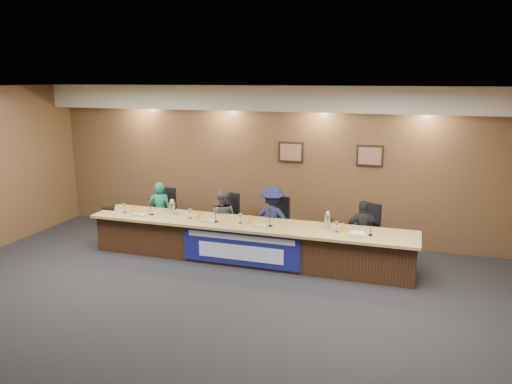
% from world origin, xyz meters
% --- Properties ---
extents(floor, '(10.00, 10.00, 0.00)m').
position_xyz_m(floor, '(0.00, 0.00, 0.00)').
color(floor, black).
rests_on(floor, ground).
extents(ceiling, '(10.00, 8.00, 0.04)m').
position_xyz_m(ceiling, '(0.00, 0.00, 3.20)').
color(ceiling, silver).
rests_on(ceiling, wall_back).
extents(wall_back, '(10.00, 0.04, 3.20)m').
position_xyz_m(wall_back, '(0.00, 4.00, 1.60)').
color(wall_back, brown).
rests_on(wall_back, floor).
extents(soffit, '(10.00, 0.50, 0.50)m').
position_xyz_m(soffit, '(0.00, 3.75, 2.95)').
color(soffit, beige).
rests_on(soffit, wall_back).
extents(dais_body, '(6.00, 0.80, 0.70)m').
position_xyz_m(dais_body, '(0.00, 2.40, 0.35)').
color(dais_body, '#381F11').
rests_on(dais_body, floor).
extents(dais_top, '(6.10, 0.95, 0.05)m').
position_xyz_m(dais_top, '(0.00, 2.35, 0.72)').
color(dais_top, '#A88749').
rests_on(dais_top, dais_body).
extents(banner, '(2.20, 0.02, 0.65)m').
position_xyz_m(banner, '(0.00, 1.99, 0.38)').
color(banner, navy).
rests_on(banner, dais_body).
extents(banner_text_upper, '(2.00, 0.01, 0.10)m').
position_xyz_m(banner_text_upper, '(0.00, 1.97, 0.58)').
color(banner_text_upper, silver).
rests_on(banner_text_upper, banner).
extents(banner_text_lower, '(1.60, 0.01, 0.28)m').
position_xyz_m(banner_text_lower, '(0.00, 1.97, 0.30)').
color(banner_text_lower, silver).
rests_on(banner_text_lower, banner).
extents(wall_photo_left, '(0.52, 0.04, 0.42)m').
position_xyz_m(wall_photo_left, '(0.40, 3.97, 1.85)').
color(wall_photo_left, black).
rests_on(wall_photo_left, wall_back).
extents(wall_photo_right, '(0.52, 0.04, 0.42)m').
position_xyz_m(wall_photo_right, '(2.00, 3.97, 1.85)').
color(wall_photo_right, black).
rests_on(wall_photo_right, wall_back).
extents(panelist_a, '(0.54, 0.46, 1.26)m').
position_xyz_m(panelist_a, '(-2.13, 2.95, 0.63)').
color(panelist_a, '#126145').
rests_on(panelist_a, floor).
extents(panelist_b, '(0.60, 0.49, 1.18)m').
position_xyz_m(panelist_b, '(-0.73, 2.95, 0.59)').
color(panelist_b, '#434448').
rests_on(panelist_b, floor).
extents(panelist_c, '(0.89, 0.54, 1.34)m').
position_xyz_m(panelist_c, '(0.32, 2.95, 0.67)').
color(panelist_c, '#14183B').
rests_on(panelist_c, floor).
extents(panelist_d, '(0.74, 0.44, 1.19)m').
position_xyz_m(panelist_d, '(2.04, 2.95, 0.59)').
color(panelist_d, black).
rests_on(panelist_d, floor).
extents(office_chair_a, '(0.50, 0.50, 0.08)m').
position_xyz_m(office_chair_a, '(-2.13, 3.05, 0.48)').
color(office_chair_a, black).
rests_on(office_chair_a, floor).
extents(office_chair_b, '(0.59, 0.59, 0.08)m').
position_xyz_m(office_chair_b, '(-0.73, 3.05, 0.48)').
color(office_chair_b, black).
rests_on(office_chair_b, floor).
extents(office_chair_c, '(0.59, 0.59, 0.08)m').
position_xyz_m(office_chair_c, '(0.32, 3.05, 0.48)').
color(office_chair_c, black).
rests_on(office_chair_c, floor).
extents(office_chair_d, '(0.64, 0.64, 0.08)m').
position_xyz_m(office_chair_d, '(2.04, 3.05, 0.48)').
color(office_chair_d, black).
rests_on(office_chair_d, floor).
extents(nameplate_a, '(0.24, 0.08, 0.10)m').
position_xyz_m(nameplate_a, '(-2.14, 2.06, 0.80)').
color(nameplate_a, white).
rests_on(nameplate_a, dais_top).
extents(microphone_a, '(0.07, 0.07, 0.02)m').
position_xyz_m(microphone_a, '(-1.93, 2.29, 0.76)').
color(microphone_a, black).
rests_on(microphone_a, dais_top).
extents(juice_glass_a, '(0.06, 0.06, 0.15)m').
position_xyz_m(juice_glass_a, '(-2.36, 2.30, 0.82)').
color(juice_glass_a, '#FF9103').
rests_on(juice_glass_a, dais_top).
extents(water_glass_a, '(0.08, 0.08, 0.18)m').
position_xyz_m(water_glass_a, '(-2.53, 2.26, 0.84)').
color(water_glass_a, silver).
rests_on(water_glass_a, dais_top).
extents(nameplate_b, '(0.24, 0.08, 0.10)m').
position_xyz_m(nameplate_b, '(-0.70, 2.08, 0.80)').
color(nameplate_b, white).
rests_on(nameplate_b, dais_top).
extents(microphone_b, '(0.07, 0.07, 0.02)m').
position_xyz_m(microphone_b, '(-0.55, 2.22, 0.76)').
color(microphone_b, black).
rests_on(microphone_b, dais_top).
extents(juice_glass_b, '(0.06, 0.06, 0.15)m').
position_xyz_m(juice_glass_b, '(-0.94, 2.31, 0.82)').
color(juice_glass_b, '#FF9103').
rests_on(juice_glass_b, dais_top).
extents(water_glass_b, '(0.08, 0.08, 0.18)m').
position_xyz_m(water_glass_b, '(-1.12, 2.30, 0.84)').
color(water_glass_b, silver).
rests_on(water_glass_b, dais_top).
extents(nameplate_c, '(0.24, 0.08, 0.10)m').
position_xyz_m(nameplate_c, '(0.29, 2.09, 0.80)').
color(nameplate_c, white).
rests_on(nameplate_c, dais_top).
extents(microphone_c, '(0.07, 0.07, 0.02)m').
position_xyz_m(microphone_c, '(0.47, 2.27, 0.76)').
color(microphone_c, black).
rests_on(microphone_c, dais_top).
extents(juice_glass_c, '(0.06, 0.06, 0.15)m').
position_xyz_m(juice_glass_c, '(0.07, 2.32, 0.82)').
color(juice_glass_c, '#FF9103').
rests_on(juice_glass_c, dais_top).
extents(water_glass_c, '(0.08, 0.08, 0.18)m').
position_xyz_m(water_glass_c, '(-0.11, 2.29, 0.84)').
color(water_glass_c, silver).
rests_on(water_glass_c, dais_top).
extents(nameplate_d, '(0.24, 0.08, 0.10)m').
position_xyz_m(nameplate_d, '(2.01, 2.06, 0.80)').
color(nameplate_d, white).
rests_on(nameplate_d, dais_top).
extents(microphone_d, '(0.07, 0.07, 0.02)m').
position_xyz_m(microphone_d, '(2.23, 2.28, 0.76)').
color(microphone_d, black).
rests_on(microphone_d, dais_top).
extents(juice_glass_d, '(0.06, 0.06, 0.15)m').
position_xyz_m(juice_glass_d, '(1.76, 2.33, 0.82)').
color(juice_glass_d, '#FF9103').
rests_on(juice_glass_d, dais_top).
extents(water_glass_d, '(0.08, 0.08, 0.18)m').
position_xyz_m(water_glass_d, '(1.65, 2.30, 0.84)').
color(water_glass_d, silver).
rests_on(water_glass_d, dais_top).
extents(carafe_left, '(0.13, 0.13, 0.24)m').
position_xyz_m(carafe_left, '(-1.56, 2.43, 0.87)').
color(carafe_left, silver).
rests_on(carafe_left, dais_top).
extents(carafe_right, '(0.11, 0.11, 0.26)m').
position_xyz_m(carafe_right, '(1.47, 2.45, 0.88)').
color(carafe_right, silver).
rests_on(carafe_right, dais_top).
extents(speakerphone, '(0.32, 0.32, 0.05)m').
position_xyz_m(speakerphone, '(-2.94, 2.39, 0.78)').
color(speakerphone, black).
rests_on(speakerphone, dais_top).
extents(paper_stack, '(0.26, 0.33, 0.01)m').
position_xyz_m(paper_stack, '(2.01, 2.32, 0.75)').
color(paper_stack, white).
rests_on(paper_stack, dais_top).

